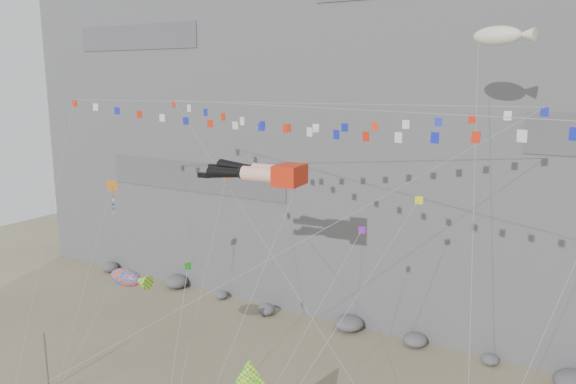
{
  "coord_description": "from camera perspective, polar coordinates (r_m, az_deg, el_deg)",
  "views": [
    {
      "loc": [
        18.86,
        -25.51,
        21.8
      ],
      "look_at": [
        -1.51,
        9.0,
        13.7
      ],
      "focal_mm": 35.0,
      "sensor_mm": 36.0,
      "label": 1
    }
  ],
  "objects": [
    {
      "name": "blimp_windsock",
      "position": [
        37.64,
        20.47,
        14.55
      ],
      "size": [
        4.7,
        13.79,
        27.58
      ],
      "color": "beige",
      "rests_on": "ground"
    },
    {
      "name": "fish_windsock",
      "position": [
        39.77,
        -16.14,
        -8.35
      ],
      "size": [
        6.52,
        3.55,
        10.16
      ],
      "color": "#FF460D",
      "rests_on": "ground"
    },
    {
      "name": "anchor_pole_left",
      "position": [
        44.92,
        -23.34,
        -15.48
      ],
      "size": [
        0.12,
        0.12,
        4.35
      ],
      "primitive_type": "cylinder",
      "color": "slate",
      "rests_on": "ground"
    },
    {
      "name": "talus_boulders",
      "position": [
        51.11,
        6.19,
        -13.14
      ],
      "size": [
        60.0,
        3.0,
        1.2
      ],
      "primitive_type": null,
      "color": "slate",
      "rests_on": "ground"
    },
    {
      "name": "small_kite_c",
      "position": [
        36.74,
        -10.18,
        -7.8
      ],
      "size": [
        3.66,
        7.34,
        12.45
      ],
      "color": "#1C9A17",
      "rests_on": "ground"
    },
    {
      "name": "flag_banner_lower",
      "position": [
        33.16,
        3.58,
        8.47
      ],
      "size": [
        31.2,
        10.27,
        23.18
      ],
      "color": "red",
      "rests_on": "ground"
    },
    {
      "name": "cliff",
      "position": [
        60.61,
        12.78,
        14.18
      ],
      "size": [
        80.0,
        28.0,
        50.0
      ],
      "primitive_type": "cube",
      "color": "slate",
      "rests_on": "ground"
    },
    {
      "name": "delta_kite",
      "position": [
        31.91,
        -3.98,
        -18.76
      ],
      "size": [
        2.86,
        7.17,
        8.62
      ],
      "color": "#FFEC0D",
      "rests_on": "ground"
    },
    {
      "name": "legs_kite",
      "position": [
        36.42,
        -2.71,
        1.96
      ],
      "size": [
        7.42,
        13.15,
        19.77
      ],
      "rotation": [
        0.0,
        0.0,
        0.08
      ],
      "color": "red",
      "rests_on": "ground"
    },
    {
      "name": "small_kite_b",
      "position": [
        35.15,
        7.14,
        -4.51
      ],
      "size": [
        3.88,
        11.91,
        17.19
      ],
      "color": "purple",
      "rests_on": "ground"
    },
    {
      "name": "harlequin_kite",
      "position": [
        42.02,
        -17.48,
        0.5
      ],
      "size": [
        2.22,
        6.02,
        15.32
      ],
      "color": "red",
      "rests_on": "ground"
    },
    {
      "name": "small_kite_d",
      "position": [
        35.3,
        12.75,
        -1.48
      ],
      "size": [
        6.15,
        14.1,
        20.51
      ],
      "color": "yellow",
      "rests_on": "ground"
    },
    {
      "name": "small_kite_a",
      "position": [
        41.83,
        -6.37,
        1.13
      ],
      "size": [
        5.48,
        13.82,
        20.34
      ],
      "color": "orange",
      "rests_on": "ground"
    },
    {
      "name": "flag_banner_upper",
      "position": [
        38.88,
        -1.43,
        9.0
      ],
      "size": [
        33.4,
        15.75,
        27.33
      ],
      "color": "red",
      "rests_on": "ground"
    }
  ]
}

